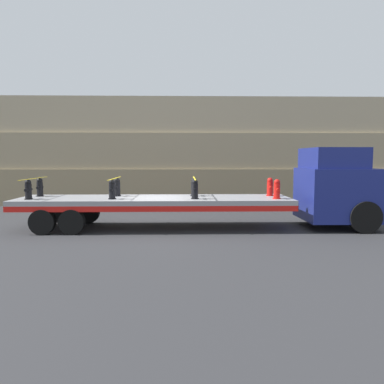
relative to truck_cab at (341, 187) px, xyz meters
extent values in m
plane|color=#2D2D30|center=(-7.16, 0.00, -1.56)|extent=(120.00, 120.00, 0.00)
cube|color=gray|center=(-7.16, 8.38, -0.53)|extent=(60.00, 3.00, 2.06)
cube|color=tan|center=(-7.16, 8.53, 1.52)|extent=(60.00, 3.00, 2.06)
cube|color=tan|center=(-7.16, 8.68, 3.58)|extent=(60.00, 3.00, 2.06)
cube|color=navy|center=(-0.07, 0.00, -0.26)|extent=(2.78, 2.52, 1.97)
cube|color=navy|center=(-0.35, 0.00, 1.12)|extent=(1.95, 2.32, 0.78)
cube|color=black|center=(0.69, 0.00, 0.14)|extent=(1.11, 2.21, 1.10)
cylinder|color=black|center=(0.42, -1.20, -0.98)|extent=(1.16, 0.28, 1.16)
cylinder|color=black|center=(0.42, 1.20, -0.98)|extent=(1.16, 0.28, 1.16)
cube|color=gray|center=(-7.16, 0.00, -0.47)|extent=(10.29, 2.50, 0.18)
cube|color=red|center=(-7.16, -1.21, -0.65)|extent=(10.29, 0.08, 0.20)
cube|color=red|center=(-7.16, 1.21, -0.65)|extent=(10.29, 0.08, 0.20)
cylinder|color=black|center=(-9.99, -1.15, -1.11)|extent=(0.90, 0.30, 0.90)
cylinder|color=black|center=(-9.99, 1.15, -1.11)|extent=(0.90, 0.30, 0.90)
cylinder|color=black|center=(-11.01, -1.15, -1.11)|extent=(0.90, 0.30, 0.90)
cylinder|color=black|center=(-11.01, 1.15, -1.11)|extent=(0.90, 0.30, 0.90)
cylinder|color=black|center=(-11.70, -0.55, -0.36)|extent=(0.29, 0.29, 0.03)
cylinder|color=black|center=(-11.70, -0.55, -0.10)|extent=(0.23, 0.23, 0.56)
sphere|color=black|center=(-11.70, -0.55, 0.24)|extent=(0.22, 0.22, 0.22)
cylinder|color=black|center=(-11.70, -0.74, -0.03)|extent=(0.11, 0.14, 0.11)
cylinder|color=black|center=(-11.70, -0.36, -0.03)|extent=(0.11, 0.14, 0.11)
cylinder|color=black|center=(-11.70, 0.55, -0.36)|extent=(0.29, 0.29, 0.03)
cylinder|color=black|center=(-11.70, 0.55, -0.10)|extent=(0.23, 0.23, 0.56)
sphere|color=black|center=(-11.70, 0.55, 0.24)|extent=(0.22, 0.22, 0.22)
cylinder|color=black|center=(-11.70, 0.36, -0.03)|extent=(0.11, 0.14, 0.11)
cylinder|color=black|center=(-11.70, 0.74, -0.03)|extent=(0.11, 0.14, 0.11)
cylinder|color=black|center=(-8.67, -0.55, -0.36)|extent=(0.29, 0.29, 0.03)
cylinder|color=black|center=(-8.67, -0.55, -0.10)|extent=(0.23, 0.23, 0.56)
sphere|color=black|center=(-8.67, -0.55, 0.24)|extent=(0.22, 0.22, 0.22)
cylinder|color=black|center=(-8.67, -0.74, -0.03)|extent=(0.11, 0.14, 0.11)
cylinder|color=black|center=(-8.67, -0.36, -0.03)|extent=(0.11, 0.14, 0.11)
cylinder|color=black|center=(-8.67, 0.55, -0.36)|extent=(0.29, 0.29, 0.03)
cylinder|color=black|center=(-8.67, 0.55, -0.10)|extent=(0.23, 0.23, 0.56)
sphere|color=black|center=(-8.67, 0.55, 0.24)|extent=(0.22, 0.22, 0.22)
cylinder|color=black|center=(-8.67, 0.36, -0.03)|extent=(0.11, 0.14, 0.11)
cylinder|color=black|center=(-8.67, 0.74, -0.03)|extent=(0.11, 0.14, 0.11)
cylinder|color=black|center=(-5.64, -0.55, -0.36)|extent=(0.29, 0.29, 0.03)
cylinder|color=black|center=(-5.64, -0.55, -0.10)|extent=(0.23, 0.23, 0.56)
sphere|color=black|center=(-5.64, -0.55, 0.24)|extent=(0.22, 0.22, 0.22)
cylinder|color=black|center=(-5.64, -0.74, -0.03)|extent=(0.11, 0.14, 0.11)
cylinder|color=black|center=(-5.64, -0.36, -0.03)|extent=(0.11, 0.14, 0.11)
cylinder|color=black|center=(-5.64, 0.55, -0.36)|extent=(0.29, 0.29, 0.03)
cylinder|color=black|center=(-5.64, 0.55, -0.10)|extent=(0.23, 0.23, 0.56)
sphere|color=black|center=(-5.64, 0.55, 0.24)|extent=(0.22, 0.22, 0.22)
cylinder|color=black|center=(-5.64, 0.36, -0.03)|extent=(0.11, 0.14, 0.11)
cylinder|color=black|center=(-5.64, 0.74, -0.03)|extent=(0.11, 0.14, 0.11)
cylinder|color=red|center=(-2.61, -0.55, -0.36)|extent=(0.29, 0.29, 0.03)
cylinder|color=red|center=(-2.61, -0.55, -0.10)|extent=(0.23, 0.23, 0.56)
sphere|color=red|center=(-2.61, -0.55, 0.24)|extent=(0.22, 0.22, 0.22)
cylinder|color=red|center=(-2.61, -0.74, -0.03)|extent=(0.11, 0.14, 0.11)
cylinder|color=red|center=(-2.61, -0.36, -0.03)|extent=(0.11, 0.14, 0.11)
cylinder|color=red|center=(-2.61, 0.55, -0.36)|extent=(0.29, 0.29, 0.03)
cylinder|color=red|center=(-2.61, 0.55, -0.10)|extent=(0.23, 0.23, 0.56)
sphere|color=red|center=(-2.61, 0.55, 0.24)|extent=(0.22, 0.22, 0.22)
cylinder|color=red|center=(-2.61, 0.36, -0.03)|extent=(0.11, 0.14, 0.11)
cylinder|color=red|center=(-2.61, 0.74, -0.03)|extent=(0.11, 0.14, 0.11)
cube|color=yellow|center=(-11.70, 0.00, 0.35)|extent=(0.05, 2.70, 0.01)
cube|color=yellow|center=(-8.67, 0.00, 0.35)|extent=(0.05, 2.70, 0.01)
cube|color=yellow|center=(-5.64, 0.00, 0.35)|extent=(0.05, 2.70, 0.01)
camera|label=1|loc=(-6.08, -14.22, 1.11)|focal=35.00mm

